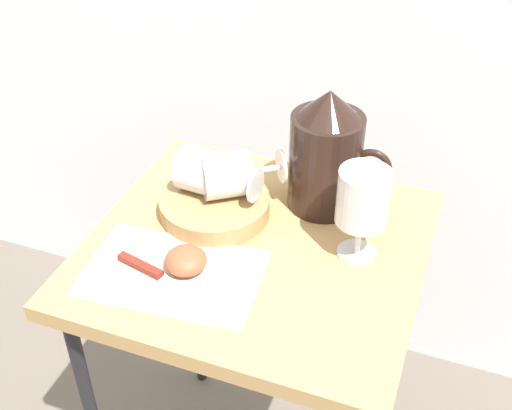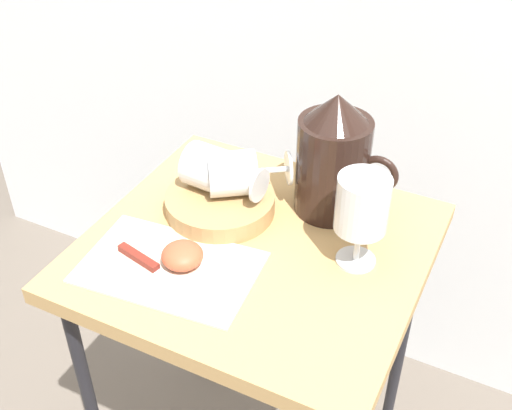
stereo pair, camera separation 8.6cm
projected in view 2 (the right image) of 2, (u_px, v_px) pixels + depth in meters
The scene contains 9 objects.
table at pixel (256, 275), 1.11m from camera, with size 0.55×0.51×0.71m.
linen_napkin at pixel (170, 267), 1.02m from camera, with size 0.27×0.18×0.00m, color beige.
basket_tray at pixel (220, 203), 1.13m from camera, with size 0.19×0.19×0.04m, color #AD8451.
pitcher at pixel (333, 165), 1.09m from camera, with size 0.18×0.13×0.22m.
wine_glass_upright at pixel (362, 208), 0.97m from camera, with size 0.08×0.08×0.16m.
wine_glass_tipped_near at pixel (212, 169), 1.11m from camera, with size 0.15×0.09×0.08m.
wine_glass_tipped_far at pixel (234, 173), 1.10m from camera, with size 0.16×0.14×0.08m.
apple_half_left at pixel (182, 255), 1.01m from camera, with size 0.07×0.07×0.04m, color #C15133.
knife at pixel (155, 269), 1.00m from camera, with size 0.23×0.07×0.01m.
Camera 2 is at (0.36, -0.73, 1.40)m, focal length 45.17 mm.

